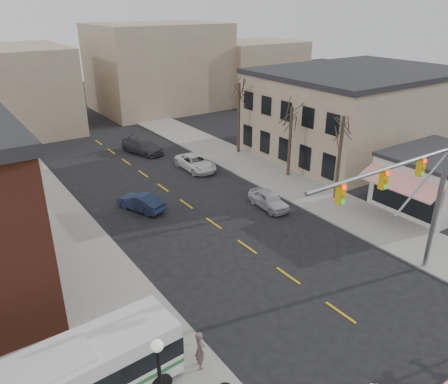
% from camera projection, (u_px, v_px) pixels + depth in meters
% --- Properties ---
extents(ground, '(160.00, 160.00, 0.00)m').
position_uv_depth(ground, '(372.00, 335.00, 21.06)').
color(ground, black).
rests_on(ground, ground).
extents(sidewalk_west, '(5.00, 60.00, 0.12)m').
position_uv_depth(sidewalk_west, '(57.00, 225.00, 31.22)').
color(sidewalk_west, gray).
rests_on(sidewalk_west, ground).
extents(sidewalk_east, '(5.00, 60.00, 0.12)m').
position_uv_depth(sidewalk_east, '(263.00, 172.00, 41.07)').
color(sidewalk_east, gray).
rests_on(sidewalk_east, ground).
extents(tan_building, '(20.30, 15.30, 8.50)m').
position_uv_depth(tan_building, '(357.00, 110.00, 45.86)').
color(tan_building, gray).
rests_on(tan_building, ground).
extents(awning_shop, '(9.74, 6.20, 4.30)m').
position_uv_depth(awning_shop, '(435.00, 179.00, 33.76)').
color(awning_shop, beige).
rests_on(awning_shop, ground).
extents(tree_east_a, '(0.28, 0.28, 6.75)m').
position_uv_depth(tree_east_a, '(339.00, 158.00, 34.17)').
color(tree_east_a, '#382B21').
rests_on(tree_east_a, sidewalk_east).
extents(tree_east_b, '(0.28, 0.28, 6.30)m').
position_uv_depth(tree_east_b, '(290.00, 142.00, 38.95)').
color(tree_east_b, '#382B21').
rests_on(tree_east_b, sidewalk_east).
extents(tree_east_c, '(0.28, 0.28, 7.20)m').
position_uv_depth(tree_east_c, '(239.00, 118.00, 44.91)').
color(tree_east_c, '#382B21').
rests_on(tree_east_c, sidewalk_east).
extents(traffic_signal_mast, '(10.79, 0.30, 8.00)m').
position_uv_depth(traffic_signal_mast, '(412.00, 190.00, 22.63)').
color(traffic_signal_mast, gray).
rests_on(traffic_signal_mast, ground).
extents(street_lamp, '(0.44, 0.44, 4.33)m').
position_uv_depth(street_lamp, '(159.00, 369.00, 14.97)').
color(street_lamp, black).
rests_on(street_lamp, sidewalk_west).
extents(car_a, '(1.82, 4.02, 1.34)m').
position_uv_depth(car_a, '(269.00, 200.00, 33.84)').
color(car_a, '#AFAEB3').
rests_on(car_a, ground).
extents(car_b, '(2.76, 4.24, 1.32)m').
position_uv_depth(car_b, '(141.00, 202.00, 33.43)').
color(car_b, '#1B2643').
rests_on(car_b, ground).
extents(car_c, '(2.26, 4.89, 1.36)m').
position_uv_depth(car_c, '(196.00, 163.00, 41.51)').
color(car_c, silver).
rests_on(car_c, ground).
extents(car_d, '(3.53, 5.51, 1.49)m').
position_uv_depth(car_d, '(142.00, 146.00, 46.04)').
color(car_d, '#3C3C41').
rests_on(car_d, ground).
extents(pedestrian_near, '(0.60, 0.76, 1.85)m').
position_uv_depth(pedestrian_near, '(200.00, 350.00, 18.75)').
color(pedestrian_near, '#63504F').
rests_on(pedestrian_near, sidewalk_west).
extents(pedestrian_far, '(0.86, 0.93, 1.52)m').
position_uv_depth(pedestrian_far, '(92.00, 339.00, 19.55)').
color(pedestrian_far, '#302C4D').
rests_on(pedestrian_far, sidewalk_west).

